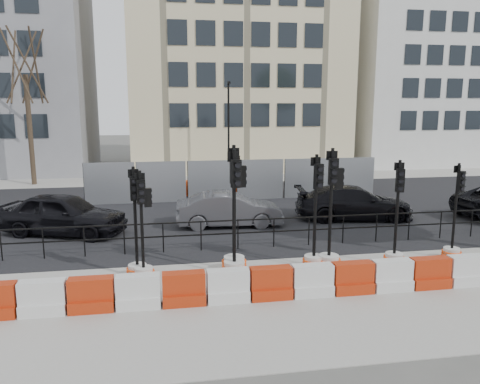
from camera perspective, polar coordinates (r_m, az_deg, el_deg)
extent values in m
plane|color=#51514C|center=(14.51, 5.26, -8.15)|extent=(120.00, 120.00, 0.00)
cube|color=gray|center=(11.83, 9.06, -12.69)|extent=(40.00, 6.00, 0.02)
cube|color=black|center=(21.10, 0.40, -2.06)|extent=(40.00, 14.00, 0.03)
cube|color=gray|center=(29.85, -2.60, 1.70)|extent=(40.00, 4.00, 0.02)
cube|color=gray|center=(36.84, -26.78, 13.21)|extent=(11.00, 9.00, 14.00)
cube|color=beige|center=(35.96, -0.64, 17.61)|extent=(15.00, 10.00, 18.00)
cube|color=silver|center=(40.96, 21.32, 14.66)|extent=(12.00, 9.00, 16.00)
cylinder|color=black|center=(15.81, -27.11, -5.84)|extent=(0.04, 0.04, 1.00)
cylinder|color=black|center=(15.48, -22.86, -5.82)|extent=(0.04, 0.04, 1.00)
cylinder|color=black|center=(15.25, -18.45, -5.77)|extent=(0.04, 0.04, 1.00)
cylinder|color=black|center=(15.10, -13.93, -5.68)|extent=(0.04, 0.04, 1.00)
cylinder|color=black|center=(15.05, -9.35, -5.56)|extent=(0.04, 0.04, 1.00)
cylinder|color=black|center=(15.10, -4.77, -5.40)|extent=(0.04, 0.04, 1.00)
cylinder|color=black|center=(15.24, -0.26, -5.21)|extent=(0.04, 0.04, 1.00)
cylinder|color=black|center=(15.47, 4.15, -4.99)|extent=(0.04, 0.04, 1.00)
cylinder|color=black|center=(15.79, 8.40, -4.76)|extent=(0.04, 0.04, 1.00)
cylinder|color=black|center=(16.20, 12.45, -4.51)|extent=(0.04, 0.04, 1.00)
cylinder|color=black|center=(16.68, 16.29, -4.25)|extent=(0.04, 0.04, 1.00)
cylinder|color=black|center=(17.23, 19.89, -3.99)|extent=(0.04, 0.04, 1.00)
cylinder|color=black|center=(17.84, 23.26, -3.73)|extent=(0.04, 0.04, 1.00)
cylinder|color=black|center=(18.51, 26.39, -3.48)|extent=(0.04, 0.04, 1.00)
cube|color=black|center=(15.35, 4.17, -3.27)|extent=(18.00, 0.04, 0.04)
cube|color=black|center=(15.46, 4.15, -4.82)|extent=(18.00, 0.04, 0.04)
cube|color=#92959A|center=(22.69, -15.60, 0.98)|extent=(2.30, 0.05, 2.00)
cylinder|color=black|center=(22.84, -18.47, 0.88)|extent=(0.05, 0.05, 2.00)
cube|color=#92959A|center=(22.56, -9.53, 1.17)|extent=(2.30, 0.05, 2.00)
cylinder|color=black|center=(22.59, -12.45, 1.08)|extent=(0.05, 0.05, 2.00)
cube|color=#92959A|center=(22.69, -3.46, 1.36)|extent=(2.30, 0.05, 2.00)
cylinder|color=black|center=(22.60, -6.36, 1.27)|extent=(0.05, 0.05, 2.00)
cube|color=#92959A|center=(23.06, 2.48, 1.52)|extent=(2.30, 0.05, 2.00)
cylinder|color=black|center=(22.85, -0.34, 1.44)|extent=(0.05, 0.05, 2.00)
cube|color=#92959A|center=(23.68, 8.17, 1.66)|extent=(2.30, 0.05, 2.00)
cylinder|color=black|center=(23.35, 5.48, 1.60)|extent=(0.05, 0.05, 2.00)
cube|color=#92959A|center=(24.51, 13.52, 1.78)|extent=(2.30, 0.05, 2.00)
cylinder|color=black|center=(24.09, 11.01, 1.72)|extent=(0.05, 0.05, 2.00)
cube|color=#DD4A0E|center=(24.15, -10.45, 0.32)|extent=(1.00, 0.40, 0.80)
cube|color=#DD4A0E|center=(24.19, -5.71, 0.47)|extent=(1.00, 0.40, 0.80)
cube|color=#DD4A0E|center=(24.41, -1.02, 0.61)|extent=(1.00, 0.40, 0.80)
cube|color=#DD4A0E|center=(24.78, 3.55, 0.74)|extent=(1.00, 0.40, 0.80)
cube|color=#DD4A0E|center=(25.30, 7.97, 0.87)|extent=(1.00, 0.40, 0.80)
cylinder|color=black|center=(28.60, -1.40, 7.34)|extent=(0.12, 0.12, 6.00)
cube|color=black|center=(28.33, -1.36, 13.18)|extent=(0.12, 0.50, 0.12)
cylinder|color=#473828|center=(29.74, -24.22, 6.83)|extent=(0.28, 0.28, 6.30)
cube|color=white|center=(11.72, -22.81, -12.92)|extent=(1.00, 0.50, 0.30)
cube|color=white|center=(11.57, -22.96, -11.09)|extent=(1.00, 0.35, 0.50)
cube|color=red|center=(11.52, -17.59, -12.98)|extent=(1.00, 0.50, 0.30)
cube|color=red|center=(11.37, -17.71, -11.13)|extent=(1.00, 0.35, 0.50)
cube|color=white|center=(11.42, -12.23, -12.93)|extent=(1.00, 0.50, 0.30)
cube|color=white|center=(11.26, -12.32, -11.06)|extent=(1.00, 0.35, 0.50)
cube|color=red|center=(11.41, -6.83, -12.77)|extent=(1.00, 0.50, 0.30)
cube|color=red|center=(11.26, -6.87, -10.90)|extent=(1.00, 0.35, 0.50)
cube|color=white|center=(11.50, -1.47, -12.51)|extent=(1.00, 0.50, 0.30)
cube|color=white|center=(11.34, -1.48, -10.65)|extent=(1.00, 0.35, 0.50)
cube|color=red|center=(11.68, 3.76, -12.15)|extent=(1.00, 0.50, 0.30)
cube|color=red|center=(11.53, 3.78, -10.31)|extent=(1.00, 0.35, 0.50)
cube|color=white|center=(11.95, 8.77, -11.71)|extent=(1.00, 0.50, 0.30)
cube|color=white|center=(11.80, 8.82, -9.91)|extent=(1.00, 0.35, 0.50)
cube|color=red|center=(12.30, 13.50, -11.21)|extent=(1.00, 0.50, 0.30)
cube|color=red|center=(12.16, 13.59, -9.46)|extent=(1.00, 0.35, 0.50)
cube|color=white|center=(12.74, 17.93, -10.67)|extent=(1.00, 0.50, 0.30)
cube|color=white|center=(12.60, 18.04, -8.98)|extent=(1.00, 0.35, 0.50)
cube|color=red|center=(13.24, 22.03, -10.12)|extent=(1.00, 0.50, 0.30)
cube|color=red|center=(13.11, 22.16, -8.48)|extent=(1.00, 0.35, 0.50)
cube|color=white|center=(13.80, 25.80, -9.57)|extent=(1.00, 0.50, 0.30)
cube|color=white|center=(13.67, 25.94, -7.99)|extent=(1.00, 0.35, 0.50)
cylinder|color=#B8B8B4|center=(13.26, -12.38, -9.37)|extent=(0.50, 0.50, 0.37)
torus|color=#FF4A0D|center=(13.28, -12.37, -9.67)|extent=(0.60, 0.60, 0.05)
torus|color=#FF4A0D|center=(13.26, -12.38, -9.37)|extent=(0.60, 0.60, 0.05)
torus|color=#FF4A0D|center=(13.23, -12.40, -9.07)|extent=(0.60, 0.60, 0.05)
cylinder|color=black|center=(12.83, -12.65, -3.13)|extent=(0.08, 0.08, 2.78)
cube|color=black|center=(12.55, -12.75, 0.46)|extent=(0.24, 0.16, 0.65)
cylinder|color=black|center=(12.52, -12.68, -0.52)|extent=(0.14, 0.07, 0.14)
cylinder|color=black|center=(12.48, -12.72, 0.40)|extent=(0.14, 0.07, 0.14)
cylinder|color=black|center=(12.45, -12.76, 1.33)|extent=(0.14, 0.07, 0.14)
cube|color=black|center=(12.66, -12.90, 2.24)|extent=(0.28, 0.07, 0.22)
cylinder|color=#B8B8B4|center=(13.03, -11.65, -9.72)|extent=(0.49, 0.49, 0.36)
torus|color=#FF4A0D|center=(13.06, -11.64, -10.01)|extent=(0.59, 0.59, 0.05)
torus|color=#FF4A0D|center=(13.03, -11.65, -9.72)|extent=(0.59, 0.59, 0.05)
torus|color=#FF4A0D|center=(13.01, -11.66, -9.42)|extent=(0.59, 0.59, 0.05)
cylinder|color=black|center=(12.61, -11.89, -3.54)|extent=(0.08, 0.08, 2.71)
cube|color=black|center=(12.33, -11.97, 0.01)|extent=(0.24, 0.16, 0.63)
cylinder|color=black|center=(12.30, -11.88, -0.96)|extent=(0.14, 0.07, 0.14)
cylinder|color=black|center=(12.26, -11.92, -0.05)|extent=(0.14, 0.07, 0.14)
cylinder|color=black|center=(12.22, -11.95, 0.87)|extent=(0.14, 0.07, 0.14)
cube|color=black|center=(12.43, -12.14, 1.78)|extent=(0.27, 0.08, 0.22)
cube|color=black|center=(12.50, -11.19, -0.66)|extent=(0.20, 0.15, 0.50)
cylinder|color=#B8B8B4|center=(13.04, -0.70, -9.32)|extent=(0.58, 0.58, 0.43)
torus|color=#FF4A0D|center=(13.07, -0.70, -9.67)|extent=(0.69, 0.69, 0.05)
torus|color=#FF4A0D|center=(13.04, -0.70, -9.32)|extent=(0.69, 0.69, 0.05)
torus|color=#FF4A0D|center=(13.01, -0.70, -8.97)|extent=(0.69, 0.69, 0.05)
cylinder|color=black|center=(12.56, -0.72, -2.00)|extent=(0.10, 0.10, 3.19)
cube|color=black|center=(12.27, -0.48, 2.25)|extent=(0.29, 0.21, 0.75)
cylinder|color=black|center=(12.23, -0.30, 1.11)|extent=(0.17, 0.10, 0.16)
cylinder|color=black|center=(12.20, -0.31, 2.20)|extent=(0.17, 0.10, 0.16)
cylinder|color=black|center=(12.16, -0.31, 3.29)|extent=(0.17, 0.10, 0.16)
cube|color=black|center=(12.39, -0.86, 4.31)|extent=(0.32, 0.12, 0.26)
cylinder|color=#B8B8B4|center=(13.40, -0.72, -8.75)|extent=(0.59, 0.59, 0.43)
torus|color=#FF4A0D|center=(13.43, -0.72, -9.10)|extent=(0.71, 0.71, 0.05)
torus|color=#FF4A0D|center=(13.40, -0.72, -8.75)|extent=(0.71, 0.71, 0.05)
torus|color=#FF4A0D|center=(13.37, -0.72, -8.40)|extent=(0.71, 0.71, 0.05)
cylinder|color=black|center=(12.92, -0.74, -1.46)|extent=(0.10, 0.10, 3.26)
cube|color=black|center=(12.63, -0.64, 2.76)|extent=(0.27, 0.16, 0.76)
cylinder|color=black|center=(12.58, -0.57, 1.63)|extent=(0.16, 0.06, 0.16)
cylinder|color=black|center=(12.54, -0.57, 2.71)|extent=(0.16, 0.06, 0.16)
cylinder|color=black|center=(12.51, -0.57, 3.80)|extent=(0.16, 0.06, 0.16)
cube|color=black|center=(12.77, -0.81, 4.82)|extent=(0.33, 0.04, 0.26)
cube|color=black|center=(12.83, 0.21, 1.91)|extent=(0.22, 0.15, 0.60)
cylinder|color=#B8B8B4|center=(13.73, 8.96, -8.47)|extent=(0.54, 0.54, 0.40)
torus|color=#FF4A0D|center=(13.76, 8.95, -8.78)|extent=(0.65, 0.65, 0.05)
torus|color=#FF4A0D|center=(13.73, 8.96, -8.47)|extent=(0.65, 0.65, 0.05)
torus|color=#FF4A0D|center=(13.71, 8.97, -8.15)|extent=(0.65, 0.65, 0.05)
cylinder|color=black|center=(13.30, 9.16, -1.91)|extent=(0.09, 0.09, 3.01)
cube|color=black|center=(13.03, 9.55, 1.86)|extent=(0.26, 0.19, 0.70)
cylinder|color=black|center=(13.00, 9.70, 0.85)|extent=(0.16, 0.08, 0.15)
cylinder|color=black|center=(12.96, 9.73, 1.81)|extent=(0.16, 0.08, 0.15)
cylinder|color=black|center=(12.93, 9.76, 2.78)|extent=(0.16, 0.08, 0.15)
cube|color=black|center=(13.13, 9.20, 3.71)|extent=(0.30, 0.09, 0.24)
cylinder|color=#B8B8B4|center=(13.79, 10.75, -8.39)|extent=(0.57, 0.57, 0.42)
torus|color=#FF4A0D|center=(13.82, 10.74, -8.72)|extent=(0.69, 0.69, 0.05)
torus|color=#FF4A0D|center=(13.79, 10.75, -8.39)|extent=(0.69, 0.69, 0.05)
torus|color=#FF4A0D|center=(13.77, 10.77, -8.06)|extent=(0.69, 0.69, 0.05)
cylinder|color=black|center=(13.34, 11.01, -1.51)|extent=(0.10, 0.10, 3.17)
cube|color=black|center=(13.06, 11.31, 2.46)|extent=(0.26, 0.16, 0.74)
cylinder|color=black|center=(13.01, 11.39, 1.39)|extent=(0.16, 0.06, 0.16)
cylinder|color=black|center=(12.98, 11.42, 2.40)|extent=(0.16, 0.06, 0.16)
cylinder|color=black|center=(12.95, 11.46, 3.42)|extent=(0.16, 0.06, 0.16)
cube|color=black|center=(13.19, 11.14, 4.39)|extent=(0.32, 0.05, 0.25)
cube|color=black|center=(13.27, 11.99, 1.64)|extent=(0.22, 0.15, 0.58)
cylinder|color=#B8B8B4|center=(14.57, 18.25, -7.80)|extent=(0.51, 0.51, 0.38)
torus|color=#FF4A0D|center=(14.60, 18.23, -8.08)|extent=(0.61, 0.61, 0.05)
torus|color=#FF4A0D|center=(14.57, 18.25, -7.80)|extent=(0.61, 0.61, 0.05)
torus|color=#FF4A0D|center=(14.55, 18.27, -7.52)|extent=(0.61, 0.61, 0.05)
cylinder|color=black|center=(14.18, 18.61, -1.98)|extent=(0.09, 0.09, 2.84)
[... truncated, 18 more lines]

